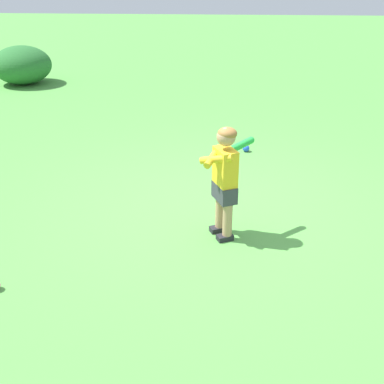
% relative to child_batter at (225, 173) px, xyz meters
% --- Properties ---
extents(ground_plane, '(40.00, 40.00, 0.00)m').
position_rel_child_batter_xyz_m(ground_plane, '(0.56, 0.14, -0.65)').
color(ground_plane, '#519942').
extents(child_batter, '(0.48, 0.50, 1.08)m').
position_rel_child_batter_xyz_m(child_batter, '(0.00, 0.00, 0.00)').
color(child_batter, '#232328').
rests_on(child_batter, ground).
extents(play_ball_far_left, '(0.10, 0.10, 0.10)m').
position_rel_child_batter_xyz_m(play_ball_far_left, '(2.27, -0.30, -0.60)').
color(play_ball_far_left, blue).
rests_on(play_ball_far_left, ground).
extents(shrub_left_background, '(1.18, 1.22, 0.79)m').
position_rel_child_batter_xyz_m(shrub_left_background, '(6.03, 4.26, -0.26)').
color(shrub_left_background, '#286B2D').
rests_on(shrub_left_background, ground).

